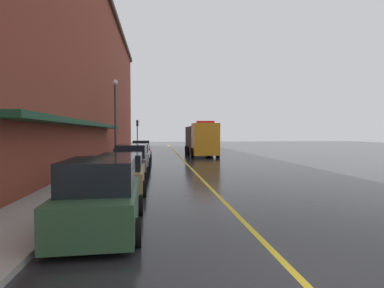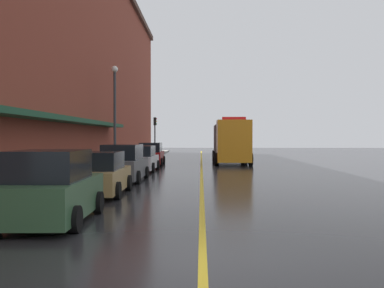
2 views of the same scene
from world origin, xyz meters
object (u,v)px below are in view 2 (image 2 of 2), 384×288
(parked_car_4, at_px, (151,155))
(parking_meter_1, at_px, (131,152))
(parked_car_2, at_px, (123,164))
(parking_meter_0, at_px, (106,158))
(parked_car_1, at_px, (98,175))
(traffic_light_near, at_px, (155,129))
(parking_meter_2, at_px, (31,174))
(utility_truck, at_px, (231,142))
(parked_car_0, at_px, (51,189))
(street_lamp_left, at_px, (115,105))
(parked_car_3, at_px, (140,159))

(parked_car_4, bearing_deg, parking_meter_1, 134.60)
(parked_car_2, xyz_separation_m, parking_meter_0, (-1.41, 2.54, 0.20))
(parked_car_1, xyz_separation_m, traffic_light_near, (-1.32, 32.72, 2.38))
(parked_car_2, relative_size, parking_meter_2, 3.48)
(parked_car_4, height_order, parking_meter_2, parked_car_4)
(utility_truck, bearing_deg, parked_car_4, -71.22)
(parking_meter_1, bearing_deg, parked_car_0, -86.17)
(parking_meter_2, xyz_separation_m, street_lamp_left, (-0.60, 16.16, 3.34))
(parking_meter_2, bearing_deg, parking_meter_0, 90.00)
(parked_car_1, distance_m, parked_car_2, 5.15)
(parked_car_1, distance_m, parking_meter_0, 7.82)
(parking_meter_2, bearing_deg, parked_car_2, 80.25)
(street_lamp_left, bearing_deg, parked_car_0, -83.71)
(parking_meter_1, relative_size, traffic_light_near, 0.31)
(utility_truck, relative_size, street_lamp_left, 1.20)
(parked_car_3, bearing_deg, parking_meter_0, 160.58)
(utility_truck, xyz_separation_m, parking_meter_2, (-7.81, -22.78, -0.73))
(parking_meter_2, bearing_deg, parked_car_1, 65.81)
(parked_car_2, height_order, street_lamp_left, street_lamp_left)
(parked_car_3, bearing_deg, parked_car_0, -178.91)
(parked_car_1, height_order, parking_meter_0, parked_car_1)
(parking_meter_0, bearing_deg, parking_meter_1, 90.00)
(parked_car_1, bearing_deg, parked_car_3, -0.98)
(parked_car_1, height_order, parked_car_2, parked_car_2)
(parked_car_3, distance_m, parking_meter_2, 14.58)
(parked_car_3, height_order, parking_meter_0, parked_car_3)
(parked_car_2, relative_size, traffic_light_near, 1.08)
(utility_truck, height_order, parking_meter_2, utility_truck)
(parked_car_1, relative_size, parked_car_4, 0.88)
(parked_car_1, xyz_separation_m, utility_truck, (6.43, 19.71, 1.01))
(parked_car_4, bearing_deg, street_lamp_left, 154.56)
(parked_car_0, height_order, parking_meter_0, parked_car_0)
(parked_car_4, relative_size, parking_meter_2, 3.67)
(utility_truck, bearing_deg, parking_meter_0, -33.34)
(parked_car_4, xyz_separation_m, street_lamp_left, (-1.98, -4.40, 3.57))
(street_lamp_left, bearing_deg, traffic_light_near, 88.07)
(parking_meter_0, height_order, parking_meter_1, same)
(parked_car_1, xyz_separation_m, parking_meter_0, (-1.38, 7.69, 0.28))
(parking_meter_2, bearing_deg, traffic_light_near, 89.90)
(parked_car_2, xyz_separation_m, traffic_light_near, (-1.35, 27.57, 2.29))
(parking_meter_1, bearing_deg, street_lamp_left, -101.38)
(parked_car_0, relative_size, parked_car_3, 0.95)
(traffic_light_near, bearing_deg, street_lamp_left, -91.93)
(parking_meter_2, relative_size, traffic_light_near, 0.31)
(parked_car_2, relative_size, street_lamp_left, 0.67)
(parked_car_0, height_order, parked_car_2, parked_car_0)
(parking_meter_0, distance_m, traffic_light_near, 25.11)
(parked_car_2, distance_m, parking_meter_1, 11.00)
(street_lamp_left, distance_m, traffic_light_near, 19.69)
(parked_car_0, distance_m, utility_truck, 25.88)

